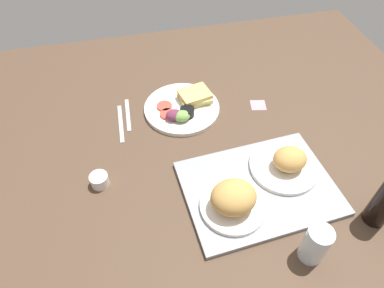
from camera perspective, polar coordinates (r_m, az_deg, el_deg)
ground_plane at (r=118.35cm, az=0.61°, el=-0.55°), size 190.00×150.00×3.00cm
serving_tray at (r=107.20cm, az=11.03°, el=-7.15°), size 47.10×35.92×1.60cm
bread_plate_near at (r=110.40cm, az=15.46°, el=-3.00°), size 21.66×21.66×8.49cm
bread_plate_far at (r=97.48cm, az=6.88°, el=-9.16°), size 19.20×19.20×10.27cm
plate_with_salad at (r=128.01cm, az=-1.38°, el=6.16°), size 27.97×27.97×5.40cm
drinking_glass at (r=95.48cm, az=19.79°, el=-15.38°), size 6.47×6.47×12.25cm
espresso_cup at (r=109.13cm, az=-15.11°, el=-5.82°), size 5.60×5.60×4.00cm
fork at (r=129.41cm, az=-10.60°, el=4.86°), size 2.19×17.05×0.50cm
knife at (r=126.57cm, az=-11.75°, el=3.42°), size 2.05×19.04×0.50cm
sticky_note at (r=133.69cm, az=10.93°, el=6.37°), size 6.63×6.63×0.12cm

